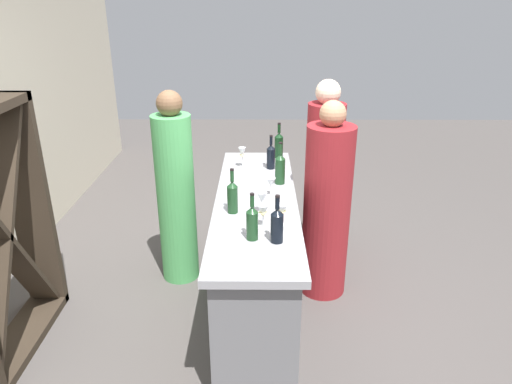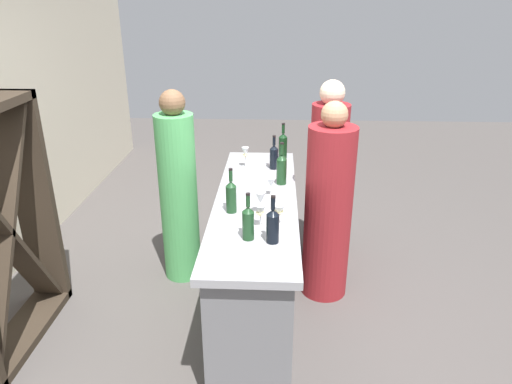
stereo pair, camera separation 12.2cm
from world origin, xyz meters
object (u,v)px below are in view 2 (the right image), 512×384
wine_bottle_far_right_dark_green (283,145)px  person_left_guest (327,179)px  wine_glass_far_left (260,199)px  wine_rack (0,233)px  wine_bottle_second_left_olive_green (248,222)px  wine_bottle_leftmost_near_black (273,225)px  wine_glass_far_center (245,154)px  wine_glass_near_center (271,183)px  wine_bottle_center_olive_green (231,196)px  wine_bottle_second_right_olive_green (282,168)px  person_center_guest (328,211)px  wine_bottle_rightmost_near_black (274,156)px  person_right_guest (179,194)px  wine_glass_near_left (279,212)px  wine_glass_near_right (260,212)px

wine_bottle_far_right_dark_green → person_left_guest: 0.49m
wine_glass_far_left → person_left_guest: bearing=-27.6°
wine_rack → wine_bottle_second_left_olive_green: 1.65m
wine_bottle_leftmost_near_black → wine_glass_far_left: (0.40, 0.09, -0.01)m
wine_glass_far_left → wine_glass_far_center: 0.92m
wine_glass_far_left → wine_glass_near_center: bearing=-12.8°
wine_bottle_center_olive_green → wine_bottle_second_right_olive_green: bearing=-32.5°
person_center_guest → wine_bottle_rightmost_near_black: bearing=-63.6°
wine_bottle_second_left_olive_green → wine_glass_far_center: wine_bottle_second_left_olive_green is taller
wine_bottle_rightmost_near_black → person_center_guest: (-0.41, -0.43, -0.30)m
wine_glass_far_center → wine_bottle_second_left_olive_green: bearing=-175.4°
wine_bottle_leftmost_near_black → person_right_guest: 1.35m
wine_bottle_second_left_olive_green → person_center_guest: 1.05m
wine_bottle_center_olive_green → wine_glass_near_center: (0.28, -0.26, -0.02)m
person_left_guest → wine_bottle_second_left_olive_green: bearing=57.9°
wine_bottle_rightmost_near_black → person_left_guest: 0.57m
wine_bottle_second_left_olive_green → wine_glass_far_center: size_ratio=1.71×
wine_glass_far_left → wine_glass_near_left: bearing=-145.4°
wine_glass_near_left → wine_bottle_far_right_dark_green: bearing=-1.4°
wine_bottle_leftmost_near_black → wine_glass_near_left: bearing=-9.3°
wine_glass_near_left → person_left_guest: (1.24, -0.43, -0.25)m
wine_bottle_second_right_olive_green → wine_rack: bearing=112.3°
wine_bottle_far_right_dark_green → wine_bottle_rightmost_near_black: bearing=165.0°
wine_bottle_leftmost_near_black → wine_bottle_second_left_olive_green: 0.15m
wine_rack → person_left_guest: size_ratio=1.03×
wine_glass_far_left → wine_bottle_rightmost_near_black: bearing=-5.2°
wine_bottle_leftmost_near_black → person_right_guest: (1.06, 0.78, -0.27)m
wine_bottle_leftmost_near_black → wine_glass_near_center: (0.69, 0.02, -0.02)m
wine_rack → wine_glass_far_center: bearing=-53.7°
wine_glass_near_left → wine_glass_near_right: wine_glass_near_right is taller
wine_glass_near_right → wine_bottle_second_right_olive_green: bearing=-10.3°
wine_bottle_leftmost_near_black → wine_glass_near_left: size_ratio=2.09×
wine_bottle_center_olive_green → wine_bottle_second_right_olive_green: 0.63m
wine_rack → wine_bottle_second_right_olive_green: bearing=-67.7°
wine_bottle_leftmost_near_black → wine_glass_near_right: wine_bottle_leftmost_near_black is taller
wine_bottle_second_right_olive_green → person_center_guest: bearing=-101.3°
wine_bottle_far_right_dark_green → wine_glass_near_right: (-1.37, 0.15, -0.02)m
wine_bottle_second_left_olive_green → wine_glass_far_left: bearing=-9.1°
wine_bottle_center_olive_green → wine_glass_far_left: bearing=-92.8°
wine_glass_near_right → person_left_guest: bearing=-23.4°
wine_bottle_second_left_olive_green → wine_bottle_rightmost_near_black: 1.25m
wine_glass_near_right → person_left_guest: (1.26, -0.55, -0.25)m
wine_bottle_leftmost_near_black → wine_bottle_rightmost_near_black: wine_bottle_leftmost_near_black is taller
wine_glass_near_left → wine_glass_far_center: wine_glass_far_center is taller
wine_bottle_center_olive_green → wine_glass_far_center: bearing=-2.2°
person_center_guest → wine_glass_near_right: bearing=33.5°
person_left_guest → wine_bottle_far_right_dark_green: bearing=-24.6°
wine_glass_far_left → person_center_guest: (0.47, -0.51, -0.29)m
wine_bottle_second_left_olive_green → wine_bottle_center_olive_green: wine_bottle_center_olive_green is taller
wine_bottle_leftmost_near_black → person_left_guest: 1.55m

